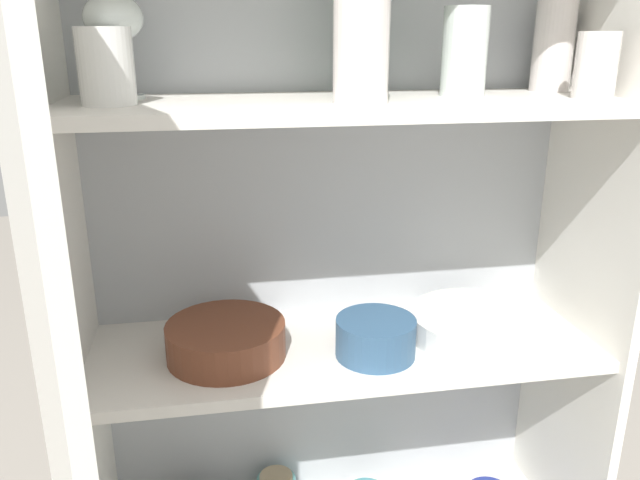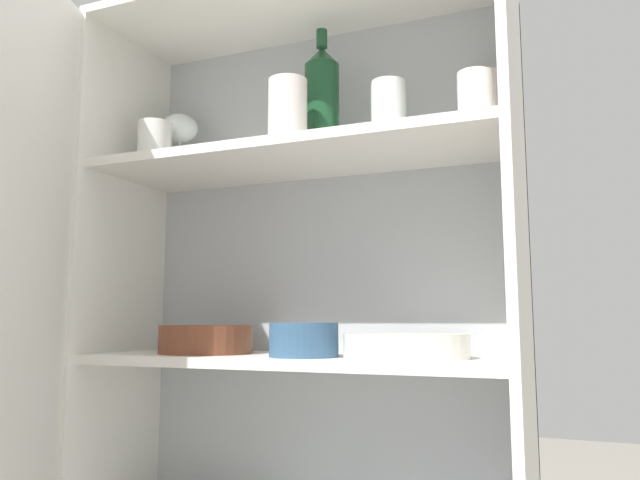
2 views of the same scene
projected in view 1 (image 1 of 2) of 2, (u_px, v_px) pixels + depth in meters
The scene contains 15 objects.
cupboard_back_panel at pixel (327, 316), 1.24m from camera, with size 0.90×0.02×1.52m, color #B2B7BC.
cupboard_side_left at pixel (80, 377), 1.02m from camera, with size 0.02×0.33×1.52m, color white.
cupboard_side_right at pixel (573, 334), 1.16m from camera, with size 0.02×0.33×1.52m, color white.
shelf_board_middle at pixel (343, 348), 1.09m from camera, with size 0.86×0.29×0.02m, color silver.
shelf_board_upper at pixel (346, 106), 0.96m from camera, with size 0.86×0.29×0.02m, color silver.
tumbler_glass_0 at pixel (596, 65), 0.95m from camera, with size 0.06×0.06×0.10m.
tumbler_glass_1 at pixel (106, 67), 0.86m from camera, with size 0.08×0.08×0.10m.
tumbler_glass_2 at pixel (465, 52), 0.99m from camera, with size 0.07×0.07×0.14m.
tumbler_glass_3 at pixel (553, 47), 1.07m from camera, with size 0.07×0.07×0.15m.
tumbler_glass_4 at pixel (361, 53), 0.88m from camera, with size 0.08×0.08×0.14m.
wine_glass_0 at pixel (114, 23), 0.93m from camera, with size 0.09×0.09×0.15m.
wine_bottle at pixel (364, 12), 0.97m from camera, with size 0.08×0.08×0.29m.
plate_stack_white at pixel (476, 325), 1.10m from camera, with size 0.23×0.23×0.04m.
mixing_bowl_large at pixel (226, 338), 1.03m from camera, with size 0.20×0.20×0.06m.
serving_bowl_small at pixel (376, 336), 1.03m from camera, with size 0.13×0.13×0.07m.
Camera 1 is at (-0.21, -0.80, 1.29)m, focal length 35.00 mm.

